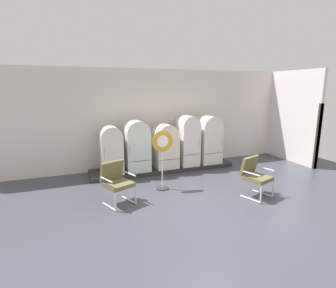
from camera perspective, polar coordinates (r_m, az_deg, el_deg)
name	(u,v)px	position (r m, az deg, el deg)	size (l,w,h in m)	color
ground	(210,211)	(5.96, 9.10, -14.00)	(12.00, 10.00, 0.05)	#3B3D48
back_wall	(156,118)	(8.77, -2.51, 5.60)	(11.76, 0.12, 3.16)	silver
side_wall_right	(294,117)	(10.29, 25.40, 5.26)	(0.16, 2.20, 3.16)	silver
display_plinth	(163,168)	(8.50, -1.06, -5.18)	(4.54, 0.95, 0.12)	#2A292A
refrigerator_0	(111,149)	(7.80, -12.08, -0.97)	(0.60, 0.66, 1.39)	silver
refrigerator_1	(137,144)	(7.95, -6.72, -0.08)	(0.70, 0.70, 1.51)	silver
refrigerator_2	(165,145)	(8.22, -0.55, -0.19)	(0.69, 0.70, 1.36)	silver
refrigerator_3	(188,139)	(8.49, 4.30, 1.11)	(0.59, 0.70, 1.60)	silver
refrigerator_4	(209,138)	(8.84, 8.78, 1.24)	(0.70, 0.70, 1.55)	silver
armchair_left	(116,180)	(6.09, -11.03, -7.63)	(0.77, 0.79, 0.96)	silver
armchair_right	(255,174)	(6.70, 18.20, -6.21)	(0.75, 0.77, 0.96)	silver
sign_stand	(162,158)	(6.72, -1.19, -3.10)	(0.54, 0.32, 1.54)	#2D2D30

